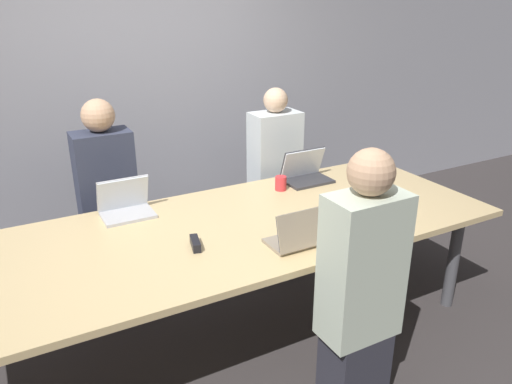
{
  "coord_description": "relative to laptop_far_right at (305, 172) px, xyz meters",
  "views": [
    {
      "loc": [
        -1.11,
        -2.5,
        2.1
      ],
      "look_at": [
        0.3,
        0.1,
        0.93
      ],
      "focal_mm": 35.0,
      "sensor_mm": 36.0,
      "label": 1
    }
  ],
  "objects": [
    {
      "name": "person_far_right",
      "position": [
        -0.03,
        0.41,
        -0.16
      ],
      "size": [
        0.4,
        0.24,
        1.42
      ],
      "color": "#2D2D38",
      "rests_on": "ground_plane"
    },
    {
      "name": "curtain_wall",
      "position": [
        -0.93,
        1.25,
        0.55
      ],
      "size": [
        12.0,
        0.06,
        2.8
      ],
      "color": "#9999A3",
      "rests_on": "ground_plane"
    },
    {
      "name": "laptop_near_midright",
      "position": [
        -0.61,
        -0.87,
        -0.0
      ],
      "size": [
        0.36,
        0.22,
        0.23
      ],
      "rotation": [
        0.0,
        0.0,
        3.14
      ],
      "color": "gray",
      "rests_on": "conference_table"
    },
    {
      "name": "person_far_midleft",
      "position": [
        -1.39,
        0.47,
        -0.14
      ],
      "size": [
        0.4,
        0.24,
        1.46
      ],
      "color": "#2D2D38",
      "rests_on": "ground_plane"
    },
    {
      "name": "conference_table",
      "position": [
        -0.93,
        -0.46,
        -0.13
      ],
      "size": [
        3.53,
        1.27,
        0.78
      ],
      "color": "#D6B77F",
      "rests_on": "ground_plane"
    },
    {
      "name": "laptop_far_midleft",
      "position": [
        -1.37,
        0.03,
        0.0
      ],
      "size": [
        0.33,
        0.25,
        0.24
      ],
      "color": "#B7B7BC",
      "rests_on": "conference_table"
    },
    {
      "name": "stapler",
      "position": [
        -1.15,
        -0.61,
        -0.05
      ],
      "size": [
        0.08,
        0.16,
        0.05
      ],
      "rotation": [
        0.0,
        0.0,
        -0.24
      ],
      "color": "black",
      "rests_on": "conference_table"
    },
    {
      "name": "ground_plane",
      "position": [
        -0.93,
        -0.46,
        -0.85
      ],
      "size": [
        24.0,
        24.0,
        0.0
      ],
      "primitive_type": "plane",
      "color": "#383333"
    },
    {
      "name": "cup_far_right",
      "position": [
        -0.26,
        -0.08,
        -0.02
      ],
      "size": [
        0.08,
        0.08,
        0.1
      ],
      "color": "red",
      "rests_on": "conference_table"
    },
    {
      "name": "person_near_midright",
      "position": [
        -0.54,
        -1.31,
        -0.14
      ],
      "size": [
        0.4,
        0.24,
        1.46
      ],
      "rotation": [
        0.0,
        0.0,
        3.14
      ],
      "color": "#2D2D38",
      "rests_on": "ground_plane"
    },
    {
      "name": "cup_near_midright",
      "position": [
        -0.35,
        -0.81,
        -0.03
      ],
      "size": [
        0.1,
        0.1,
        0.09
      ],
      "color": "white",
      "rests_on": "conference_table"
    },
    {
      "name": "laptop_far_right",
      "position": [
        0.0,
        0.0,
        0.0
      ],
      "size": [
        0.35,
        0.24,
        0.24
      ],
      "color": "#333338",
      "rests_on": "conference_table"
    }
  ]
}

